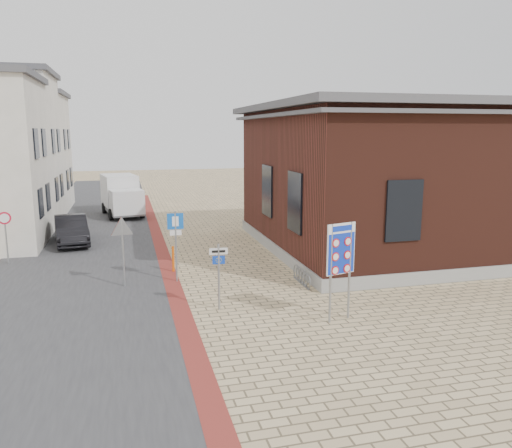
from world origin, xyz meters
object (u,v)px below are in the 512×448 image
box_truck (122,195)px  bollard (173,259)px  essen_sign (219,267)px  border_sign (341,251)px  sedan (71,230)px  parking_sign (176,234)px

box_truck → bollard: size_ratio=5.08×
box_truck → essen_sign: bearing=-91.1°
border_sign → essen_sign: size_ratio=1.39×
border_sign → sedan: bearing=108.0°
border_sign → bollard: 7.96m
box_truck → bollard: (2.03, -14.64, -0.85)m
essen_sign → bollard: bearing=106.1°
bollard → box_truck: bearing=97.9°
essen_sign → parking_sign: bearing=110.9°
box_truck → parking_sign: 16.16m
box_truck → parking_sign: (2.03, -16.03, 0.47)m
box_truck → border_sign: 22.08m
essen_sign → box_truck: bearing=103.0°
box_truck → parking_sign: parking_sign is taller
border_sign → bollard: (-4.30, 6.50, -1.60)m
bollard → border_sign: bearing=-56.5°
parking_sign → bollard: size_ratio=2.55×
parking_sign → bollard: (-0.00, 1.39, -1.32)m
box_truck → border_sign: bearing=-83.3°
essen_sign → bollard: essen_sign is taller
bollard → essen_sign: bearing=-78.0°
sedan → border_sign: (8.76, -12.97, 1.43)m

